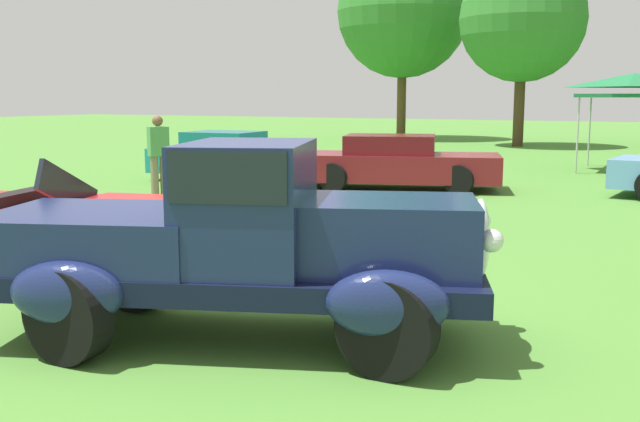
% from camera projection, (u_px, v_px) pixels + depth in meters
% --- Properties ---
extents(ground_plane, '(120.00, 120.00, 0.00)m').
position_uv_depth(ground_plane, '(234.00, 325.00, 6.69)').
color(ground_plane, '#4C8433').
extents(feature_pickup_truck, '(4.40, 2.87, 1.70)m').
position_uv_depth(feature_pickup_truck, '(240.00, 241.00, 6.19)').
color(feature_pickup_truck, black).
rests_on(feature_pickup_truck, ground_plane).
extents(neighbor_convertible, '(4.49, 2.67, 1.40)m').
position_uv_depth(neighbor_convertible, '(60.00, 224.00, 8.67)').
color(neighbor_convertible, red).
rests_on(neighbor_convertible, ground_plane).
extents(show_car_teal, '(3.95, 1.93, 1.22)m').
position_uv_depth(show_car_teal, '(228.00, 157.00, 18.01)').
color(show_car_teal, teal).
rests_on(show_car_teal, ground_plane).
extents(show_car_burgundy, '(4.79, 2.95, 1.22)m').
position_uv_depth(show_car_burgundy, '(396.00, 163.00, 16.42)').
color(show_car_burgundy, maroon).
rests_on(show_car_burgundy, ground_plane).
extents(spectator_by_row, '(0.42, 0.47, 1.69)m').
position_uv_depth(spectator_by_row, '(159.00, 153.00, 15.08)').
color(spectator_by_row, '#7F7056').
rests_on(spectator_by_row, ground_plane).
extents(canopy_tent_left_field, '(2.73, 2.73, 2.71)m').
position_uv_depth(canopy_tent_left_field, '(634.00, 84.00, 20.01)').
color(canopy_tent_left_field, '#B7B7BC').
rests_on(canopy_tent_left_field, ground_plane).
extents(treeline_far_left, '(6.35, 6.35, 9.31)m').
position_uv_depth(treeline_far_left, '(403.00, 12.00, 35.15)').
color(treeline_far_left, brown).
rests_on(treeline_far_left, ground_plane).
extents(treeline_mid_left, '(5.15, 5.15, 7.79)m').
position_uv_depth(treeline_mid_left, '(523.00, 19.00, 29.86)').
color(treeline_mid_left, '#47331E').
rests_on(treeline_mid_left, ground_plane).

